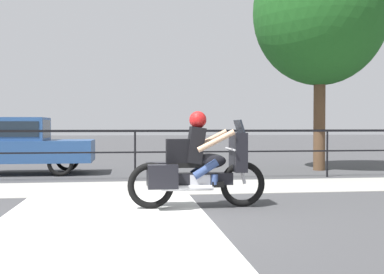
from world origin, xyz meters
The scene contains 7 objects.
ground_plane centered at (0.00, 0.00, 0.00)m, with size 120.00×120.00×0.00m, color #424244.
sidewalk_band centered at (0.00, 3.40, 0.01)m, with size 44.00×2.40×0.01m, color #A8A59E.
crosswalk_band centered at (-0.52, -0.20, 0.00)m, with size 3.09×6.00×0.01m, color silver.
fence_railing centered at (0.00, 5.02, 1.00)m, with size 36.00×0.05×1.27m.
motorcycle centered at (0.96, 0.73, 0.71)m, with size 2.32×0.76×1.62m.
parked_car centered at (-3.43, 6.86, 0.91)m, with size 4.31×1.65×1.60m.
tree_behind_sign centered at (5.65, 6.89, 4.83)m, with size 4.08×4.08×7.09m.
Camera 1 is at (-0.17, -7.20, 1.38)m, focal length 45.00 mm.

